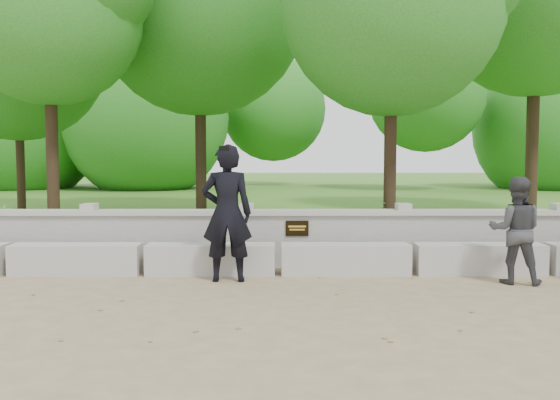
{
  "coord_description": "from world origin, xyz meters",
  "views": [
    {
      "loc": [
        -0.02,
        -7.28,
        1.78
      ],
      "look_at": [
        0.03,
        1.54,
        1.13
      ],
      "focal_mm": 40.0,
      "sensor_mm": 36.0,
      "label": 1
    }
  ],
  "objects": [
    {
      "name": "shrub_b",
      "position": [
        -1.13,
        3.3,
        0.54
      ],
      "size": [
        0.41,
        0.4,
        0.58
      ],
      "primitive_type": "imported",
      "rotation": [
        0.0,
        0.0,
        2.38
      ],
      "color": "#428E30",
      "rests_on": "lawn"
    },
    {
      "name": "tree_far_left",
      "position": [
        -6.79,
        9.23,
        4.77
      ],
      "size": [
        4.59,
        4.59,
        6.82
      ],
      "color": "#382619",
      "rests_on": "lawn"
    },
    {
      "name": "shrub_c",
      "position": [
        2.22,
        4.38,
        0.59
      ],
      "size": [
        0.82,
        0.8,
        0.69
      ],
      "primitive_type": "imported",
      "rotation": [
        0.0,
        0.0,
        3.8
      ],
      "color": "#428E30",
      "rests_on": "lawn"
    },
    {
      "name": "parapet_wall",
      "position": [
        0.0,
        2.6,
        0.46
      ],
      "size": [
        12.5,
        0.35,
        0.9
      ],
      "color": "#ACAAA2",
      "rests_on": "ground"
    },
    {
      "name": "man_main",
      "position": [
        -0.72,
        1.39,
        0.96
      ],
      "size": [
        0.72,
        0.64,
        1.92
      ],
      "color": "black",
      "rests_on": "ground"
    },
    {
      "name": "shrub_a",
      "position": [
        -5.34,
        4.9,
        0.53
      ],
      "size": [
        0.35,
        0.33,
        0.55
      ],
      "primitive_type": "imported",
      "rotation": [
        0.0,
        0.0,
        0.6
      ],
      "color": "#428E30",
      "rests_on": "lawn"
    },
    {
      "name": "visitor_left",
      "position": [
        3.27,
        1.22,
        0.74
      ],
      "size": [
        0.85,
        0.74,
        1.48
      ],
      "color": "#37383C",
      "rests_on": "ground"
    },
    {
      "name": "concrete_bench",
      "position": [
        0.0,
        1.9,
        0.22
      ],
      "size": [
        11.9,
        0.45,
        0.45
      ],
      "color": "#B7B5AD",
      "rests_on": "ground"
    },
    {
      "name": "ground",
      "position": [
        0.0,
        0.0,
        0.0
      ],
      "size": [
        80.0,
        80.0,
        0.0
      ],
      "primitive_type": "plane",
      "color": "#A08662",
      "rests_on": "ground"
    },
    {
      "name": "lawn",
      "position": [
        0.0,
        14.0,
        0.12
      ],
      "size": [
        40.0,
        22.0,
        0.25
      ],
      "primitive_type": "cube",
      "color": "#3F7224",
      "rests_on": "ground"
    }
  ]
}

